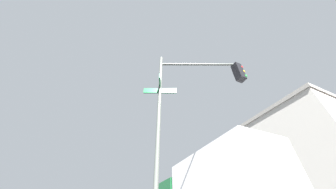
# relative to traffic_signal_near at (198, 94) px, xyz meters

# --- Properties ---
(traffic_signal_near) EXTENTS (1.80, 3.43, 6.49)m
(traffic_signal_near) POSITION_rel_traffic_signal_near_xyz_m (0.00, 0.00, 0.00)
(traffic_signal_near) COLOR #474C47
(traffic_signal_near) RESTS_ON ground_plane
(building_stucco) EXTENTS (18.38, 26.18, 11.31)m
(building_stucco) POSITION_rel_traffic_signal_near_xyz_m (-10.24, 26.39, 1.08)
(building_stucco) COLOR #BCB7AD
(building_stucco) RESTS_ON ground_plane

